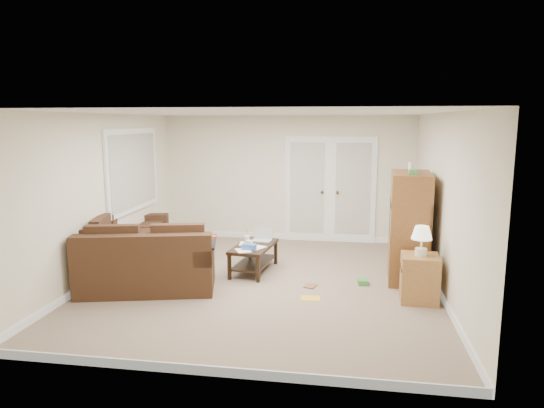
% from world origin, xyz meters
% --- Properties ---
extents(floor, '(5.50, 5.50, 0.00)m').
position_xyz_m(floor, '(0.00, 0.00, 0.00)').
color(floor, gray).
rests_on(floor, ground).
extents(ceiling, '(5.00, 5.50, 0.02)m').
position_xyz_m(ceiling, '(0.00, 0.00, 2.50)').
color(ceiling, silver).
rests_on(ceiling, wall_back).
extents(wall_left, '(0.02, 5.50, 2.50)m').
position_xyz_m(wall_left, '(-2.50, 0.00, 1.25)').
color(wall_left, silver).
rests_on(wall_left, floor).
extents(wall_right, '(0.02, 5.50, 2.50)m').
position_xyz_m(wall_right, '(2.50, 0.00, 1.25)').
color(wall_right, silver).
rests_on(wall_right, floor).
extents(wall_back, '(5.00, 0.02, 2.50)m').
position_xyz_m(wall_back, '(0.00, 2.75, 1.25)').
color(wall_back, silver).
rests_on(wall_back, floor).
extents(wall_front, '(5.00, 0.02, 2.50)m').
position_xyz_m(wall_front, '(0.00, -2.75, 1.25)').
color(wall_front, silver).
rests_on(wall_front, floor).
extents(baseboards, '(5.00, 5.50, 0.10)m').
position_xyz_m(baseboards, '(0.00, 0.00, 0.05)').
color(baseboards, silver).
rests_on(baseboards, floor).
extents(french_doors, '(1.80, 0.05, 2.13)m').
position_xyz_m(french_doors, '(0.85, 2.71, 1.04)').
color(french_doors, silver).
rests_on(french_doors, floor).
extents(window_left, '(0.05, 1.92, 1.42)m').
position_xyz_m(window_left, '(-2.46, 1.00, 1.55)').
color(window_left, silver).
rests_on(window_left, wall_left).
extents(sectional_sofa, '(2.51, 3.00, 0.88)m').
position_xyz_m(sectional_sofa, '(-2.02, 0.04, 0.35)').
color(sectional_sofa, '#402818').
rests_on(sectional_sofa, floor).
extents(coffee_table, '(0.66, 1.13, 0.73)m').
position_xyz_m(coffee_table, '(-0.25, 0.53, 0.24)').
color(coffee_table, black).
rests_on(coffee_table, floor).
extents(tv_armoire, '(0.63, 1.06, 1.76)m').
position_xyz_m(tv_armoire, '(2.12, 0.51, 0.83)').
color(tv_armoire, brown).
rests_on(tv_armoire, floor).
extents(side_cabinet, '(0.51, 0.51, 1.03)m').
position_xyz_m(side_cabinet, '(2.18, -0.42, 0.37)').
color(side_cabinet, '#A3703B').
rests_on(side_cabinet, floor).
extents(space_heater, '(0.14, 0.13, 0.29)m').
position_xyz_m(space_heater, '(2.20, 2.45, 0.15)').
color(space_heater, white).
rests_on(space_heater, floor).
extents(floor_magazine, '(0.28, 0.22, 0.01)m').
position_xyz_m(floor_magazine, '(0.74, -0.56, 0.00)').
color(floor_magazine, gold).
rests_on(floor_magazine, floor).
extents(floor_greenbox, '(0.16, 0.20, 0.08)m').
position_xyz_m(floor_greenbox, '(1.46, 0.15, 0.04)').
color(floor_greenbox, '#3C843C').
rests_on(floor_greenbox, floor).
extents(floor_book, '(0.20, 0.24, 0.02)m').
position_xyz_m(floor_book, '(0.62, -0.05, 0.01)').
color(floor_book, brown).
rests_on(floor_book, floor).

